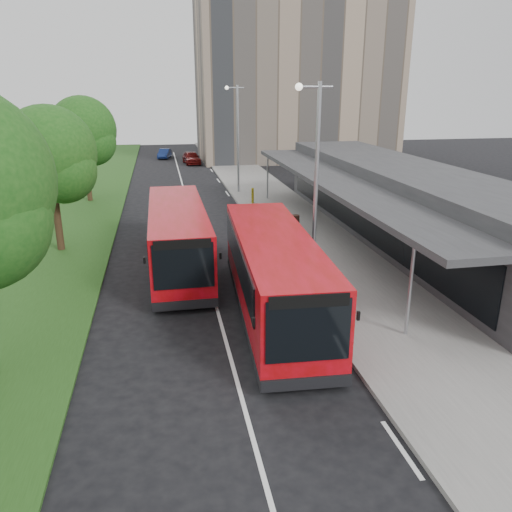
{
  "coord_description": "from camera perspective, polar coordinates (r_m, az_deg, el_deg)",
  "views": [
    {
      "loc": [
        -1.77,
        -16.68,
        7.89
      ],
      "look_at": [
        1.79,
        1.97,
        1.5
      ],
      "focal_mm": 35.0,
      "sensor_mm": 36.0,
      "label": 1
    }
  ],
  "objects": [
    {
      "name": "ground",
      "position": [
        18.54,
        -4.32,
        -6.65
      ],
      "size": [
        120.0,
        120.0,
        0.0
      ],
      "primitive_type": "plane",
      "color": "black",
      "rests_on": "ground"
    },
    {
      "name": "pavement",
      "position": [
        38.3,
        1.14,
        6.82
      ],
      "size": [
        5.0,
        80.0,
        0.15
      ],
      "primitive_type": "cube",
      "color": "slate",
      "rests_on": "ground"
    },
    {
      "name": "grass_verge",
      "position": [
        37.88,
        -18.58,
        5.68
      ],
      "size": [
        5.0,
        80.0,
        0.1
      ],
      "primitive_type": "cube",
      "color": "#214817",
      "rests_on": "ground"
    },
    {
      "name": "lane_centre_line",
      "position": [
        32.7,
        -7.4,
        4.49
      ],
      "size": [
        0.12,
        70.0,
        0.01
      ],
      "primitive_type": "cube",
      "color": "silver",
      "rests_on": "ground"
    },
    {
      "name": "kerb_dashes",
      "position": [
        36.89,
        -2.67,
        6.23
      ],
      "size": [
        0.12,
        56.0,
        0.01
      ],
      "color": "silver",
      "rests_on": "ground"
    },
    {
      "name": "office_block",
      "position": [
        60.78,
        4.5,
        19.59
      ],
      "size": [
        22.0,
        12.0,
        18.0
      ],
      "primitive_type": "cube",
      "color": "tan",
      "rests_on": "ground"
    },
    {
      "name": "station_building",
      "position": [
        28.34,
        16.02,
        5.96
      ],
      "size": [
        7.7,
        26.0,
        4.0
      ],
      "color": "#2E2E30",
      "rests_on": "ground"
    },
    {
      "name": "tree_mid",
      "position": [
        26.46,
        -22.52,
        10.22
      ],
      "size": [
        4.52,
        4.52,
        7.23
      ],
      "color": "#332314",
      "rests_on": "ground"
    },
    {
      "name": "tree_far",
      "position": [
        38.22,
        -19.16,
        13.01
      ],
      "size": [
        4.66,
        4.66,
        7.48
      ],
      "color": "#332314",
      "rests_on": "ground"
    },
    {
      "name": "lamp_post_near",
      "position": [
        19.84,
        6.69,
        9.27
      ],
      "size": [
        1.44,
        0.28,
        8.0
      ],
      "color": "#9C9FA5",
      "rests_on": "pavement"
    },
    {
      "name": "lamp_post_far",
      "position": [
        39.26,
        -2.21,
        13.94
      ],
      "size": [
        1.44,
        0.28,
        8.0
      ],
      "color": "#9C9FA5",
      "rests_on": "pavement"
    },
    {
      "name": "bus_main",
      "position": [
        17.94,
        2.06,
        -2.16
      ],
      "size": [
        3.25,
        10.7,
        2.99
      ],
      "rotation": [
        0.0,
        0.0,
        -0.05
      ],
      "color": "red",
      "rests_on": "ground"
    },
    {
      "name": "bus_second",
      "position": [
        22.89,
        -8.9,
        2.12
      ],
      "size": [
        2.78,
        10.26,
        2.9
      ],
      "rotation": [
        0.0,
        0.0,
        0.0
      ],
      "color": "red",
      "rests_on": "ground"
    },
    {
      "name": "litter_bin",
      "position": [
        28.92,
        4.52,
        3.87
      ],
      "size": [
        0.53,
        0.53,
        0.84
      ],
      "primitive_type": "cylinder",
      "rotation": [
        0.0,
        0.0,
        0.15
      ],
      "color": "#371E16",
      "rests_on": "pavement"
    },
    {
      "name": "bollard",
      "position": [
        35.6,
        -0.39,
        6.92
      ],
      "size": [
        0.2,
        0.2,
        1.07
      ],
      "primitive_type": "cylinder",
      "rotation": [
        0.0,
        0.0,
        -0.22
      ],
      "color": "yellow",
      "rests_on": "pavement"
    },
    {
      "name": "car_near",
      "position": [
        56.33,
        -7.39,
        11.1
      ],
      "size": [
        2.03,
        4.18,
        1.38
      ],
      "primitive_type": "imported",
      "rotation": [
        0.0,
        0.0,
        0.1
      ],
      "color": "#5D0D0D",
      "rests_on": "ground"
    },
    {
      "name": "car_far",
      "position": [
        61.54,
        -10.41,
        11.45
      ],
      "size": [
        1.8,
        3.51,
        1.1
      ],
      "primitive_type": "imported",
      "rotation": [
        0.0,
        0.0,
        -0.2
      ],
      "color": "navy",
      "rests_on": "ground"
    }
  ]
}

